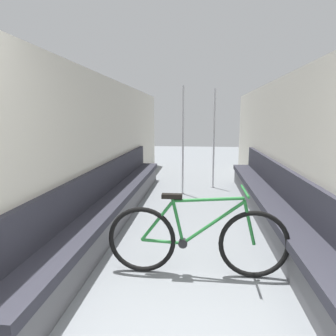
# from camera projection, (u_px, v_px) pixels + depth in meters

# --- Properties ---
(wall_left) EXTENTS (0.10, 10.27, 2.20)m
(wall_left) POSITION_uv_depth(u_px,v_px,m) (103.00, 147.00, 4.72)
(wall_left) COLOR beige
(wall_left) RESTS_ON ground
(wall_right) EXTENTS (0.10, 10.27, 2.20)m
(wall_right) POSITION_uv_depth(u_px,v_px,m) (288.00, 149.00, 4.43)
(wall_right) COLOR beige
(wall_right) RESTS_ON ground
(bench_seat_row_left) EXTENTS (0.42, 5.93, 0.85)m
(bench_seat_row_left) POSITION_uv_depth(u_px,v_px,m) (115.00, 201.00, 4.63)
(bench_seat_row_left) COLOR #5B5B60
(bench_seat_row_left) RESTS_ON ground
(bench_seat_row_right) EXTENTS (0.42, 5.93, 0.85)m
(bench_seat_row_right) POSITION_uv_depth(u_px,v_px,m) (272.00, 206.00, 4.39)
(bench_seat_row_right) COLOR #5B5B60
(bench_seat_row_right) RESTS_ON ground
(bicycle) EXTENTS (1.80, 0.46, 0.89)m
(bicycle) POSITION_uv_depth(u_px,v_px,m) (197.00, 240.00, 2.97)
(bicycle) COLOR black
(bicycle) RESTS_ON ground
(grab_pole_near) EXTENTS (0.08, 0.08, 2.18)m
(grab_pole_near) POSITION_uv_depth(u_px,v_px,m) (214.00, 140.00, 6.57)
(grab_pole_near) COLOR gray
(grab_pole_near) RESTS_ON ground
(grab_pole_far) EXTENTS (0.08, 0.08, 2.18)m
(grab_pole_far) POSITION_uv_depth(u_px,v_px,m) (183.00, 143.00, 6.01)
(grab_pole_far) COLOR gray
(grab_pole_far) RESTS_ON ground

